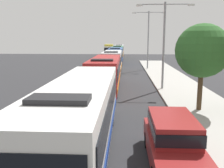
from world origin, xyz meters
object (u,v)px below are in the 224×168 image
at_px(bus_second_in_line, 105,73).
at_px(bus_rear, 118,52).
at_px(white_suv, 173,139).
at_px(streetlamp_far, 148,34).
at_px(bus_fourth_in_line, 116,55).
at_px(bus_lead, 81,113).
at_px(streetlamp_mid, 164,37).
at_px(box_truck_oncoming, 109,49).
at_px(roadside_tree, 202,51).
at_px(bus_tail_end, 119,50).
at_px(bus_middle, 112,61).

xyz_separation_m(bus_second_in_line, bus_rear, (0.00, 37.32, 0.00)).
bearing_deg(white_suv, streetlamp_far, 86.83).
xyz_separation_m(bus_fourth_in_line, white_suv, (3.70, -38.91, -0.66)).
xyz_separation_m(bus_lead, streetlamp_mid, (5.40, 13.36, 3.30)).
height_order(streetlamp_mid, streetlamp_far, streetlamp_far).
distance_m(box_truck_oncoming, roadside_tree, 61.40).
bearing_deg(bus_fourth_in_line, streetlamp_mid, -77.58).
bearing_deg(bus_second_in_line, bus_tail_end, 90.00).
relative_size(bus_tail_end, streetlamp_mid, 1.46).
distance_m(bus_middle, bus_fourth_in_line, 12.52).
relative_size(bus_fourth_in_line, roadside_tree, 1.85).
xyz_separation_m(bus_second_in_line, streetlamp_far, (5.40, 16.73, 3.79)).
bearing_deg(bus_lead, bus_rear, 90.00).
distance_m(bus_second_in_line, streetlamp_far, 17.99).
relative_size(bus_middle, streetlamp_far, 1.18).
xyz_separation_m(box_truck_oncoming, streetlamp_mid, (8.70, -53.39, 3.28)).
height_order(bus_second_in_line, roadside_tree, roadside_tree).
bearing_deg(bus_middle, white_suv, -82.02).
xyz_separation_m(bus_rear, streetlamp_mid, (5.40, -36.87, 3.30)).
relative_size(bus_rear, roadside_tree, 2.16).
distance_m(bus_tail_end, white_suv, 64.64).
relative_size(bus_middle, white_suv, 2.09).
distance_m(streetlamp_mid, roadside_tree, 7.33).
bearing_deg(bus_lead, bus_middle, 90.00).
relative_size(bus_second_in_line, streetlamp_mid, 1.33).
relative_size(white_suv, box_truck_oncoming, 0.66).
relative_size(bus_fourth_in_line, bus_rear, 0.86).
height_order(bus_second_in_line, bus_middle, same).
bearing_deg(white_suv, bus_lead, 164.41).
relative_size(bus_middle, roadside_tree, 1.85).
xyz_separation_m(bus_fourth_in_line, streetlamp_far, (5.40, -8.23, 3.79)).
distance_m(white_suv, roadside_tree, 8.46).
bearing_deg(bus_middle, bus_fourth_in_line, 90.00).
height_order(bus_fourth_in_line, roadside_tree, roadside_tree).
distance_m(bus_lead, roadside_tree, 9.53).
bearing_deg(bus_middle, streetlamp_far, 38.51).
distance_m(bus_second_in_line, bus_middle, 12.44).
height_order(box_truck_oncoming, streetlamp_far, streetlamp_far).
xyz_separation_m(bus_fourth_in_line, bus_tail_end, (0.00, 25.63, 0.00)).
bearing_deg(streetlamp_mid, bus_lead, -112.00).
bearing_deg(streetlamp_far, bus_rear, 104.69).
distance_m(bus_middle, white_suv, 26.65).
relative_size(bus_rear, bus_tail_end, 1.05).
bearing_deg(bus_lead, bus_second_in_line, 90.00).
bearing_deg(roadside_tree, bus_middle, 109.59).
xyz_separation_m(bus_second_in_line, streetlamp_mid, (5.40, 0.44, 3.30)).
distance_m(bus_rear, white_suv, 51.41).
bearing_deg(bus_rear, white_suv, -85.87).
bearing_deg(roadside_tree, bus_tail_end, 96.78).
relative_size(bus_lead, white_suv, 2.29).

